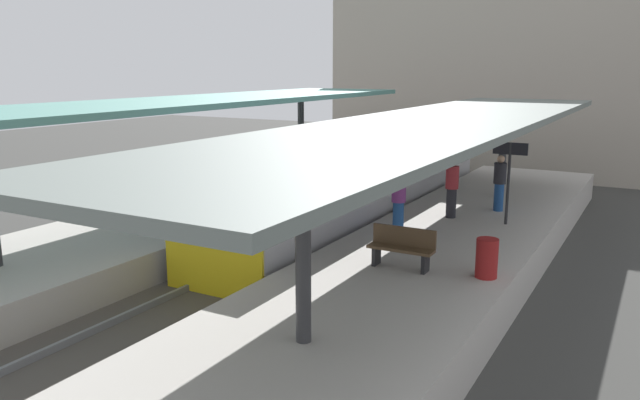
% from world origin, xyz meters
% --- Properties ---
extents(ground_plane, '(80.00, 80.00, 0.00)m').
position_xyz_m(ground_plane, '(0.00, 0.00, 0.00)').
color(ground_plane, '#383835').
extents(platform_left, '(4.40, 28.00, 1.00)m').
position_xyz_m(platform_left, '(-3.80, 0.00, 0.50)').
color(platform_left, '#ADA8A0').
rests_on(platform_left, ground_plane).
extents(platform_right, '(4.40, 28.00, 1.00)m').
position_xyz_m(platform_right, '(3.80, 0.00, 0.50)').
color(platform_right, '#ADA8A0').
rests_on(platform_right, ground_plane).
extents(track_ballast, '(3.20, 28.00, 0.20)m').
position_xyz_m(track_ballast, '(0.00, 0.00, 0.10)').
color(track_ballast, '#4C4742').
rests_on(track_ballast, ground_plane).
extents(rail_near_side, '(0.08, 28.00, 0.14)m').
position_xyz_m(rail_near_side, '(-0.72, 0.00, 0.27)').
color(rail_near_side, slate).
rests_on(rail_near_side, track_ballast).
extents(rail_far_side, '(0.08, 28.00, 0.14)m').
position_xyz_m(rail_far_side, '(0.72, 0.00, 0.27)').
color(rail_far_side, slate).
rests_on(rail_far_side, track_ballast).
extents(commuter_train, '(2.78, 15.17, 3.10)m').
position_xyz_m(commuter_train, '(0.00, 5.16, 1.73)').
color(commuter_train, '#ADADB2').
rests_on(commuter_train, track_ballast).
extents(canopy_left, '(4.18, 21.00, 3.24)m').
position_xyz_m(canopy_left, '(-3.80, 1.40, 4.12)').
color(canopy_left, '#333335').
rests_on(canopy_left, platform_left).
extents(canopy_right, '(4.18, 21.00, 2.98)m').
position_xyz_m(canopy_right, '(3.80, 1.40, 3.87)').
color(canopy_right, '#333335').
rests_on(canopy_right, platform_right).
extents(platform_bench, '(1.40, 0.41, 0.86)m').
position_xyz_m(platform_bench, '(3.76, -0.80, 1.46)').
color(platform_bench, black).
rests_on(platform_bench, platform_right).
extents(platform_sign, '(0.90, 0.08, 2.21)m').
position_xyz_m(platform_sign, '(4.82, 4.06, 2.62)').
color(platform_sign, '#262628').
rests_on(platform_sign, platform_right).
extents(litter_bin, '(0.44, 0.44, 0.80)m').
position_xyz_m(litter_bin, '(5.48, -0.54, 1.40)').
color(litter_bin, maroon).
rests_on(litter_bin, platform_right).
extents(passenger_near_bench, '(0.36, 0.36, 1.68)m').
position_xyz_m(passenger_near_bench, '(3.28, 4.07, 1.87)').
color(passenger_near_bench, '#232328').
rests_on(passenger_near_bench, platform_right).
extents(passenger_mid_platform, '(0.36, 0.36, 1.65)m').
position_xyz_m(passenger_mid_platform, '(4.24, 5.58, 1.85)').
color(passenger_mid_platform, navy).
rests_on(passenger_mid_platform, platform_right).
extents(passenger_far_end, '(0.36, 0.36, 1.60)m').
position_xyz_m(passenger_far_end, '(2.61, 1.81, 1.83)').
color(passenger_far_end, navy).
rests_on(passenger_far_end, platform_right).
extents(station_building_backdrop, '(18.00, 6.00, 11.00)m').
position_xyz_m(station_building_backdrop, '(1.59, 20.00, 5.50)').
color(station_building_backdrop, '#A89E8E').
rests_on(station_building_backdrop, ground_plane).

